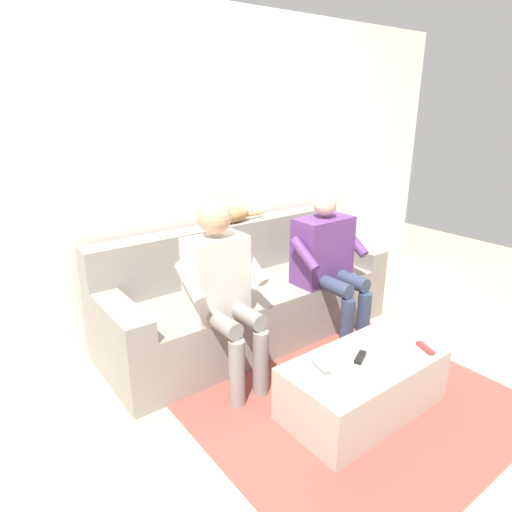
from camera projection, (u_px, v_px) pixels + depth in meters
The scene contains 11 objects.
ground_plane at pixel (311, 376), 2.99m from camera, with size 8.00×8.00×0.00m, color tan.
back_wall at pixel (213, 174), 3.49m from camera, with size 5.22×0.06×2.45m, color silver.
couch at pixel (247, 298), 3.45m from camera, with size 2.27×0.80×0.86m.
coffee_table at pixel (362, 385), 2.61m from camera, with size 0.97×0.51×0.34m.
person_left_seated at pixel (328, 258), 3.32m from camera, with size 0.60×0.54×1.14m.
person_right_seated at pixel (222, 285), 2.75m from camera, with size 0.53×0.51×1.20m.
cat_on_backrest at pixel (227, 215), 3.44m from camera, with size 0.56×0.15×0.14m.
remote_black at pixel (360, 357), 2.56m from camera, with size 0.13×0.04×0.02m, color black.
remote_red at pixel (425, 348), 2.66m from camera, with size 0.14×0.04×0.02m, color #B73333.
remote_gray at pixel (321, 367), 2.47m from camera, with size 0.14×0.04×0.02m, color gray.
floor_rug at pixel (343, 396), 2.77m from camera, with size 1.86×1.79×0.01m, color #9E473D.
Camera 1 is at (1.84, 2.42, 1.75)m, focal length 30.93 mm.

